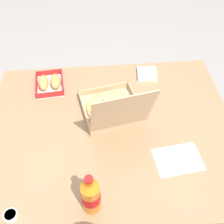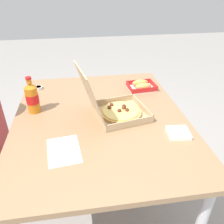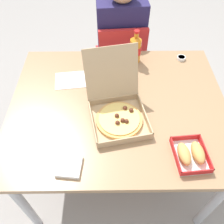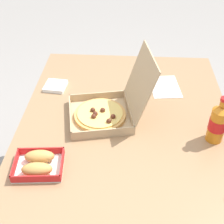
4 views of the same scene
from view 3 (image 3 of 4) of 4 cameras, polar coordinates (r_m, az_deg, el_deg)
name	(u,v)px [view 3 (image 3 of 4)]	position (r m, az deg, el deg)	size (l,w,h in m)	color
ground_plane	(117,165)	(1.95, 1.09, -12.63)	(10.00, 10.00, 0.00)	gray
dining_table	(118,113)	(1.40, 1.48, -0.15)	(1.22, 0.99, 0.73)	#997551
chair	(121,60)	(2.06, 2.04, 12.38)	(0.43, 0.43, 0.83)	red
diner_person	(120,34)	(1.99, 2.02, 18.13)	(0.37, 0.42, 1.15)	#333847
pizza_box_open	(118,111)	(1.25, 1.39, 0.18)	(0.35, 0.42, 0.32)	tan
bread_side_box	(191,154)	(1.18, 18.27, -9.46)	(0.17, 0.20, 0.06)	white
cola_bottle	(135,49)	(1.58, 5.58, 14.74)	(0.07, 0.07, 0.22)	orange
paper_menu	(73,80)	(1.50, -9.40, 7.58)	(0.21, 0.15, 0.00)	white
napkin_pile	(69,166)	(1.13, -10.19, -12.63)	(0.11, 0.11, 0.02)	white
dipping_sauce_cup	(181,58)	(1.70, 16.19, 12.31)	(0.06, 0.06, 0.02)	white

